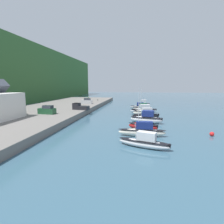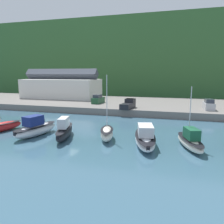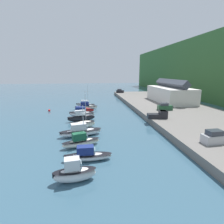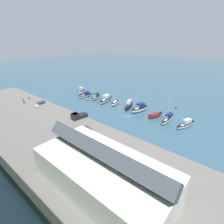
# 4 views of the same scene
# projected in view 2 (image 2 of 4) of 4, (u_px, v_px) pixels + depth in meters

# --- Properties ---
(ground_plane) EXTENTS (320.00, 320.00, 0.00)m
(ground_plane) POSITION_uv_depth(u_px,v_px,m) (68.00, 135.00, 30.98)
(ground_plane) COLOR #385B70
(hillside_backdrop) EXTENTS (240.00, 73.49, 28.29)m
(hillside_backdrop) POSITION_uv_depth(u_px,v_px,m) (147.00, 62.00, 109.88)
(hillside_backdrop) COLOR #386633
(hillside_backdrop) RESTS_ON ground_plane
(quay_promenade) EXTENTS (109.07, 24.86, 1.41)m
(quay_promenade) POSITION_uv_depth(u_px,v_px,m) (117.00, 104.00, 57.17)
(quay_promenade) COLOR slate
(quay_promenade) RESTS_ON ground_plane
(harbor_clubhouse) EXTENTS (22.40, 10.57, 8.54)m
(harbor_clubhouse) POSITION_uv_depth(u_px,v_px,m) (62.00, 87.00, 64.98)
(harbor_clubhouse) COLOR silver
(harbor_clubhouse) RESTS_ON quay_promenade
(moored_boat_2) EXTENTS (3.33, 6.07, 1.40)m
(moored_boat_2) POSITION_uv_depth(u_px,v_px,m) (4.00, 126.00, 33.19)
(moored_boat_2) COLOR red
(moored_boat_2) RESTS_ON ground_plane
(moored_boat_3) EXTENTS (3.72, 7.66, 2.93)m
(moored_boat_3) POSITION_uv_depth(u_px,v_px,m) (35.00, 128.00, 30.58)
(moored_boat_3) COLOR silver
(moored_boat_3) RESTS_ON ground_plane
(moored_boat_4) EXTENTS (3.30, 7.42, 2.92)m
(moored_boat_4) POSITION_uv_depth(u_px,v_px,m) (64.00, 131.00, 29.40)
(moored_boat_4) COLOR black
(moored_boat_4) RESTS_ON ground_plane
(moored_boat_5) EXTENTS (2.88, 5.22, 8.50)m
(moored_boat_5) POSITION_uv_depth(u_px,v_px,m) (107.00, 133.00, 28.78)
(moored_boat_5) COLOR white
(moored_boat_5) RESTS_ON ground_plane
(moored_boat_6) EXTENTS (4.13, 8.78, 2.59)m
(moored_boat_6) POSITION_uv_depth(u_px,v_px,m) (145.00, 138.00, 26.72)
(moored_boat_6) COLOR white
(moored_boat_6) RESTS_ON ground_plane
(moored_boat_7) EXTENTS (3.72, 6.79, 7.21)m
(moored_boat_7) POSITION_uv_depth(u_px,v_px,m) (190.00, 141.00, 25.56)
(moored_boat_7) COLOR white
(moored_boat_7) RESTS_ON ground_plane
(parked_car_1) EXTENTS (2.03, 4.29, 2.16)m
(parked_car_1) POSITION_uv_depth(u_px,v_px,m) (209.00, 105.00, 44.15)
(parked_car_1) COLOR #B7B7BC
(parked_car_1) RESTS_ON quay_promenade
(parked_car_2) EXTENTS (2.16, 4.34, 2.16)m
(parked_car_2) POSITION_uv_depth(u_px,v_px,m) (98.00, 99.00, 53.35)
(parked_car_2) COLOR #1E4C2D
(parked_car_2) RESTS_ON quay_promenade
(pickup_truck_0) EXTENTS (2.62, 4.96, 1.90)m
(pickup_truck_0) POSITION_uv_depth(u_px,v_px,m) (129.00, 104.00, 45.90)
(pickup_truck_0) COLOR black
(pickup_truck_0) RESTS_ON quay_promenade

